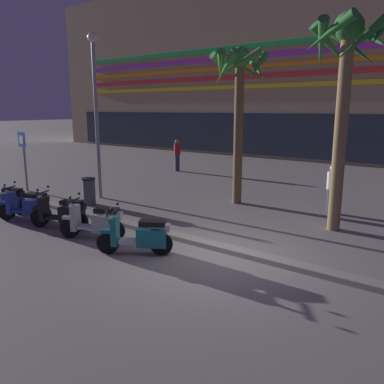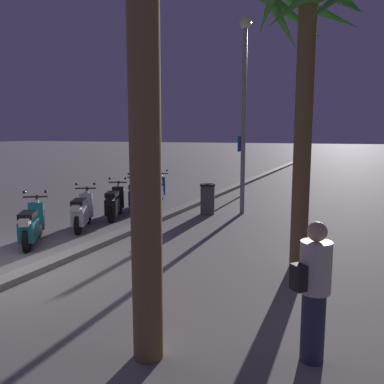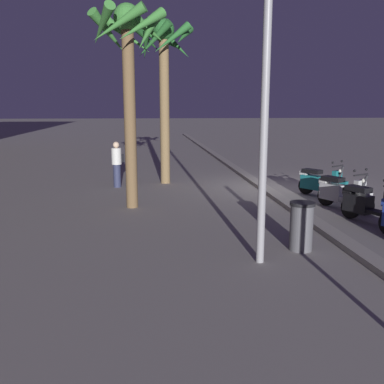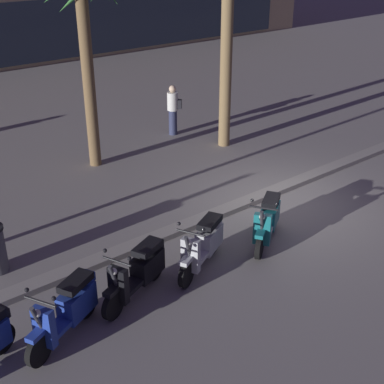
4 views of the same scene
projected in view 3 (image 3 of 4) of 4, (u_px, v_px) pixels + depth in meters
ground_plane at (276, 188)px, 14.60m from camera, size 200.00×200.00×0.00m
curb_strip at (263, 187)px, 14.54m from camera, size 60.00×0.36×0.12m
scooter_black_gap_after_mid at (367, 204)px, 10.12m from camera, size 1.69×0.88×1.17m
scooter_silver_tail_end at (341, 192)px, 11.55m from camera, size 1.63×0.94×1.17m
scooter_teal_lead_nearest at (320, 182)px, 13.17m from camera, size 1.54×1.07×1.17m
palm_tree_mid_walkway at (164, 61)px, 14.81m from camera, size 2.19×2.25×5.72m
palm_tree_far_corner at (128, 54)px, 11.02m from camera, size 2.08×2.09×5.34m
pedestrian_window_shopping at (117, 163)px, 14.68m from camera, size 0.43×0.42×1.58m
litter_bin at (301, 226)px, 8.18m from camera, size 0.48×0.48×0.95m
street_lamp at (267, 47)px, 6.91m from camera, size 0.36×0.36×5.95m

